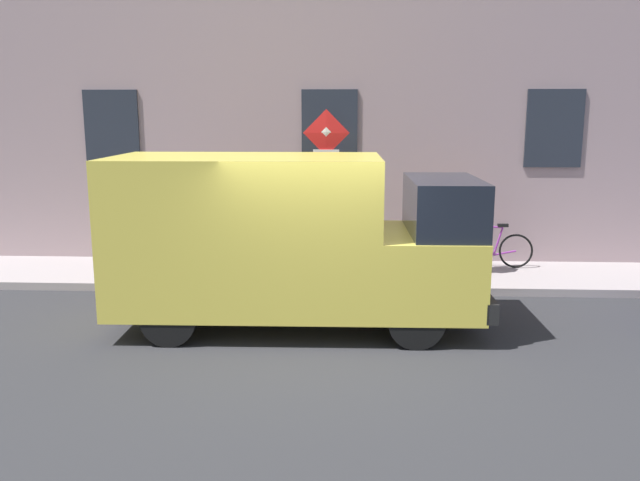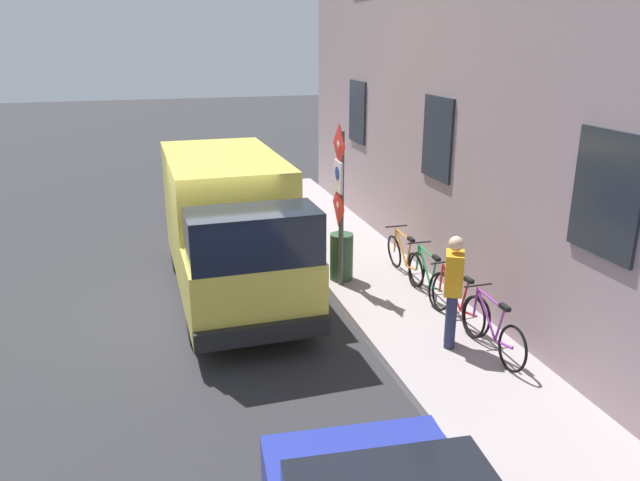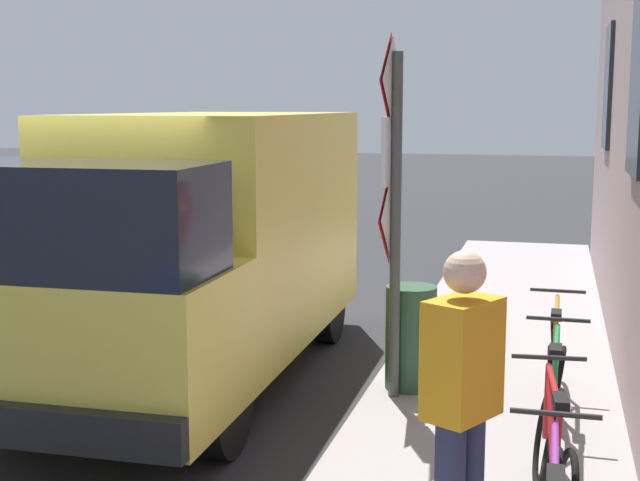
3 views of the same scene
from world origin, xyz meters
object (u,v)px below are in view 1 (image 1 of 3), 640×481
object	(u,v)px
bicycle_purple	(488,249)
sign_post_stacked	(326,179)
delivery_van	(289,237)
bicycle_orange	(326,247)
pedestrian	(475,224)
bicycle_green	(380,248)
litter_bin	(312,257)
bicycle_red	(434,248)

from	to	relation	value
bicycle_purple	sign_post_stacked	bearing A→B (deg)	23.32
delivery_van	bicycle_orange	bearing A→B (deg)	81.76
sign_post_stacked	pedestrian	size ratio (longest dim) A/B	1.68
bicycle_purple	bicycle_green	distance (m)	2.10
pedestrian	delivery_van	bearing A→B (deg)	158.86
bicycle_green	litter_bin	bearing A→B (deg)	44.93
delivery_van	bicycle_orange	size ratio (longest dim) A/B	3.13
sign_post_stacked	bicycle_orange	bearing A→B (deg)	1.94
bicycle_purple	bicycle_green	xyz separation A→B (m)	(0.00, 2.10, 0.00)
bicycle_red	bicycle_orange	bearing A→B (deg)	-5.66
sign_post_stacked	pedestrian	world-z (taller)	sign_post_stacked
sign_post_stacked	bicycle_green	xyz separation A→B (m)	(1.36, -1.00, -1.47)
bicycle_orange	pedestrian	bearing A→B (deg)	171.02
sign_post_stacked	litter_bin	bearing A→B (deg)	60.13
bicycle_orange	pedestrian	world-z (taller)	pedestrian
bicycle_orange	pedestrian	size ratio (longest dim) A/B	0.99
bicycle_purple	bicycle_green	world-z (taller)	same
pedestrian	litter_bin	size ratio (longest dim) A/B	1.91
bicycle_green	bicycle_purple	bearing A→B (deg)	-178.91
sign_post_stacked	bicycle_red	size ratio (longest dim) A/B	1.69
delivery_van	bicycle_red	distance (m)	4.20
delivery_van	bicycle_green	world-z (taller)	delivery_van
bicycle_purple	delivery_van	bearing A→B (deg)	42.11
delivery_van	bicycle_green	size ratio (longest dim) A/B	3.13
bicycle_red	bicycle_green	distance (m)	1.05
delivery_van	pedestrian	world-z (taller)	delivery_van
bicycle_purple	bicycle_green	bearing A→B (deg)	-0.34
delivery_van	bicycle_purple	world-z (taller)	delivery_van
bicycle_red	pedestrian	distance (m)	1.00
bicycle_green	litter_bin	size ratio (longest dim) A/B	1.90
bicycle_green	bicycle_red	bearing A→B (deg)	-178.95
bicycle_orange	litter_bin	world-z (taller)	litter_bin
delivery_van	bicycle_green	distance (m)	3.67
delivery_van	bicycle_green	xyz separation A→B (m)	(3.26, -1.47, -0.82)
delivery_van	litter_bin	distance (m)	2.19
bicycle_red	bicycle_orange	xyz separation A→B (m)	(0.00, 2.10, 0.00)
litter_bin	pedestrian	bearing A→B (deg)	-76.14
litter_bin	bicycle_purple	bearing A→B (deg)	-70.18
sign_post_stacked	litter_bin	world-z (taller)	sign_post_stacked
sign_post_stacked	bicycle_orange	size ratio (longest dim) A/B	1.69
delivery_van	bicycle_orange	world-z (taller)	delivery_van
bicycle_red	pedestrian	size ratio (longest dim) A/B	1.00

